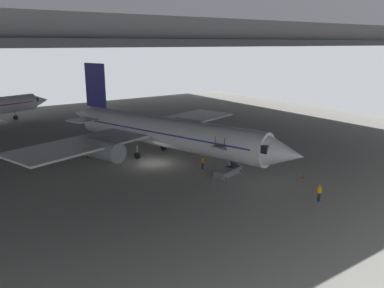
# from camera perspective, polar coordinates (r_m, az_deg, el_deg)

# --- Properties ---
(ground_plane) EXTENTS (110.00, 110.00, 0.00)m
(ground_plane) POSITION_cam_1_polar(r_m,az_deg,el_deg) (49.01, -5.57, -2.88)
(ground_plane) COLOR gray
(hangar_structure) EXTENTS (121.00, 99.00, 16.33)m
(hangar_structure) POSITION_cam_1_polar(r_m,az_deg,el_deg) (59.13, -12.93, 15.26)
(hangar_structure) COLOR #4C4F54
(hangar_structure) RESTS_ON ground_plane
(airplane_main) EXTENTS (36.96, 37.38, 11.88)m
(airplane_main) POSITION_cam_1_polar(r_m,az_deg,el_deg) (50.60, -4.38, 1.85)
(airplane_main) COLOR white
(airplane_main) RESTS_ON ground_plane
(boarding_stairs) EXTENTS (4.51, 2.60, 4.74)m
(boarding_stairs) POSITION_cam_1_polar(r_m,az_deg,el_deg) (44.68, 5.27, -3.63)
(boarding_stairs) COLOR slate
(boarding_stairs) RESTS_ON ground_plane
(crew_worker_near_nose) EXTENTS (0.52, 0.34, 1.72)m
(crew_worker_near_nose) POSITION_cam_1_polar(r_m,az_deg,el_deg) (39.01, 18.26, -6.73)
(crew_worker_near_nose) COLOR #232838
(crew_worker_near_nose) RESTS_ON ground_plane
(crew_worker_by_stairs) EXTENTS (0.53, 0.32, 1.60)m
(crew_worker_by_stairs) POSITION_cam_1_polar(r_m,az_deg,el_deg) (46.35, 1.59, -2.67)
(crew_worker_by_stairs) COLOR #232838
(crew_worker_by_stairs) RESTS_ON ground_plane
(traffic_cone_orange) EXTENTS (0.36, 0.36, 0.60)m
(traffic_cone_orange) POSITION_cam_1_polar(r_m,az_deg,el_deg) (45.35, 16.08, -4.48)
(traffic_cone_orange) COLOR black
(traffic_cone_orange) RESTS_ON ground_plane
(baggage_tug) EXTENTS (1.72, 2.42, 0.90)m
(baggage_tug) POSITION_cam_1_polar(r_m,az_deg,el_deg) (53.67, -15.14, -1.18)
(baggage_tug) COLOR yellow
(baggage_tug) RESTS_ON ground_plane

